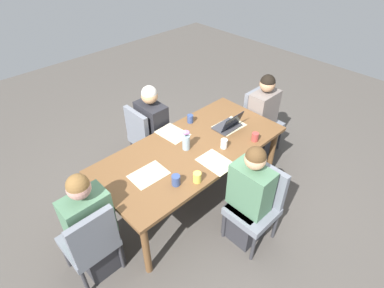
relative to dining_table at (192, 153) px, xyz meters
The scene contains 21 objects.
ground_plane 0.68m from the dining_table, ahead, with size 10.00×10.00×0.00m, color #4C4742.
dining_table is the anchor object (origin of this frame).
chair_near_left_near 0.85m from the dining_table, 87.90° to the right, with size 0.44×0.44×0.90m.
person_near_left_near 0.79m from the dining_table, 93.27° to the right, with size 0.36×0.40×1.19m.
chair_head_left_left_mid 1.37m from the dining_table, behind, with size 0.44×0.44×0.90m.
person_head_left_left_mid 1.31m from the dining_table, behind, with size 0.40×0.36×1.19m.
chair_far_left_far 0.88m from the dining_table, 95.98° to the left, with size 0.44×0.44×0.90m.
person_far_left_far 0.81m from the dining_table, 91.09° to the left, with size 0.36×0.40×1.19m.
chair_head_right_right_near 1.37m from the dining_table, ahead, with size 0.44×0.44×0.90m.
person_head_right_right_near 1.30m from the dining_table, ahead, with size 0.40×0.36×1.19m.
flower_vase 0.20m from the dining_table, 30.17° to the right, with size 0.08×0.08×0.25m.
placemat_near_left_near 0.36m from the dining_table, 93.28° to the right, with size 0.36×0.26×0.00m, color beige.
placemat_head_left_left_mid 0.62m from the dining_table, behind, with size 0.36×0.26×0.00m, color beige.
placemat_far_left_far 0.35m from the dining_table, 91.13° to the left, with size 0.36×0.26×0.00m, color beige.
placemat_head_right_right_near 0.61m from the dining_table, ahead, with size 0.36×0.26×0.00m, color beige.
laptop_head_left_left_mid 0.58m from the dining_table, behind, with size 0.32×0.22×0.21m.
coffee_mug_near_left 0.59m from the dining_table, 30.94° to the left, with size 0.08×0.08×0.11m, color #33477A.
coffee_mug_near_right 0.37m from the dining_table, 136.22° to the left, with size 0.07×0.07×0.11m, color white.
coffee_mug_centre_left 0.73m from the dining_table, 146.65° to the left, with size 0.08×0.08×0.10m, color #AD3D38.
coffee_mug_centre_right 0.52m from the dining_table, 131.51° to the right, with size 0.08×0.08×0.10m, color #33477A.
coffee_mug_far_left 0.54m from the dining_table, 51.51° to the left, with size 0.08×0.08×0.11m, color #DBC64C.
Camera 1 is at (1.85, 1.92, 2.87)m, focal length 29.03 mm.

